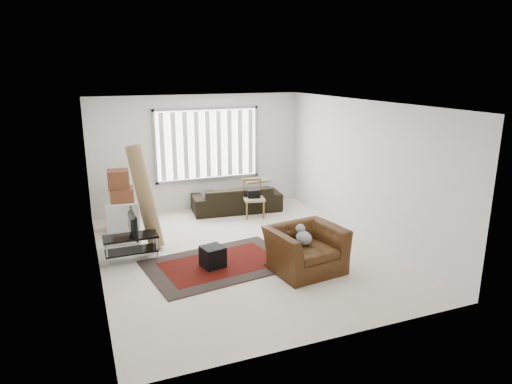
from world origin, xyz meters
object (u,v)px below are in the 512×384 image
Objects in this scene: moving_boxes at (121,202)px; armchair at (306,246)px; sofa at (236,195)px; tv_stand at (131,243)px; side_chair at (254,197)px.

armchair is at bearing -51.15° from moving_boxes.
moving_boxes is 2.66m from sofa.
moving_boxes is at bearing 121.62° from armchair.
tv_stand is 3.04m from armchair.
side_chair is at bearing 118.50° from sofa.
armchair is (-0.03, -3.53, 0.03)m from sofa.
sofa is at bearing 82.28° from armchair.
armchair reaches higher than side_chair.
side_chair is (0.22, -0.53, 0.07)m from sofa.
tv_stand is 1.09× the size of side_chair.
moving_boxes is at bearing 12.26° from sofa.
tv_stand is 0.45× the size of sofa.
sofa is (2.68, 2.05, 0.06)m from tv_stand.
moving_boxes reaches higher than armchair.
side_chair is 0.67× the size of armchair.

